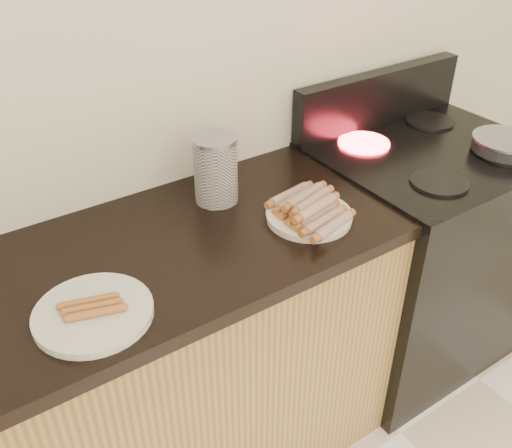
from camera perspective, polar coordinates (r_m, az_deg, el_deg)
wall_back at (r=1.70m, az=-7.47°, el=16.66°), size 4.00×0.04×2.60m
cabinet_base at (r=1.78m, az=-21.65°, el=-19.62°), size 2.20×0.59×0.86m
stove at (r=2.31m, az=15.50°, el=-3.04°), size 0.76×0.65×0.91m
stove_panel at (r=2.21m, az=12.19°, el=12.26°), size 0.76×0.06×0.20m
burner_near_left at (r=1.87m, az=17.87°, el=4.00°), size 0.18×0.18×0.01m
burner_near_right at (r=2.12m, az=23.83°, el=6.37°), size 0.18×0.18×0.01m
burner_far_left at (r=2.06m, az=10.73°, el=7.97°), size 0.18×0.18×0.01m
burner_far_right at (r=2.30m, az=17.00°, el=9.81°), size 0.18×0.18×0.01m
frying_pan at (r=2.13m, az=23.78°, el=7.33°), size 0.24×0.37×0.05m
main_plate at (r=1.63m, az=5.32°, el=0.71°), size 0.25×0.25×0.02m
side_plate at (r=1.35m, az=-15.95°, el=-8.57°), size 0.33×0.33×0.02m
hotdog_pile at (r=1.61m, az=5.38°, el=1.65°), size 0.15×0.26×0.06m
plain_sausages at (r=1.34m, az=-16.08°, el=-7.96°), size 0.12×0.10×0.02m
canister at (r=1.67m, az=-4.07°, el=5.49°), size 0.13×0.13×0.20m
mug at (r=1.72m, az=-3.61°, el=4.40°), size 0.10×0.10×0.10m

